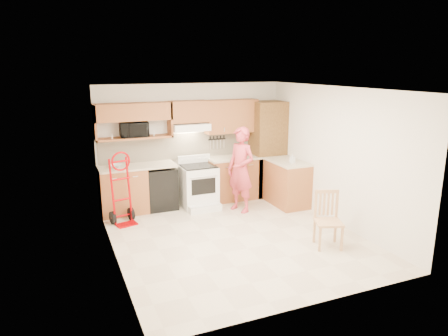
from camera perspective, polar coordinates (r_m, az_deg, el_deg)
floor at (r=7.15m, az=1.57°, el=-9.56°), size 4.00×4.50×0.02m
ceiling at (r=6.57m, az=1.71°, el=11.03°), size 4.00×4.50×0.02m
wall_back at (r=8.81m, az=-4.42°, el=3.50°), size 4.00×0.02×2.50m
wall_front at (r=4.86m, az=12.69°, el=-5.54°), size 4.00×0.02×2.50m
wall_left at (r=6.22m, az=-15.49°, el=-1.41°), size 0.02×4.50×2.50m
wall_right at (r=7.78m, az=15.27°, el=1.63°), size 0.02×4.50×2.50m
backsplash at (r=8.80m, az=-4.36°, el=3.15°), size 3.92×0.03×0.55m
lower_cab_left at (r=8.36m, az=-13.78°, el=-3.10°), size 0.90×0.60×0.90m
dishwasher at (r=8.50m, az=-8.78°, el=-2.74°), size 0.60×0.60×0.85m
lower_cab_right at (r=9.00m, az=1.32°, el=-1.47°), size 1.14×0.60×0.90m
countertop_left at (r=8.28m, az=-11.93°, el=0.22°), size 1.50×0.63×0.04m
countertop_right at (r=8.89m, az=1.34°, el=1.45°), size 1.14×0.63×0.04m
cab_return_right at (r=8.71m, az=8.71°, el=-2.16°), size 0.60×1.00×0.90m
countertop_return at (r=8.60m, az=8.82°, el=0.86°), size 0.63×1.00×0.04m
pantry_tall at (r=9.22m, az=6.01°, el=2.66°), size 0.70×0.60×2.10m
upper_cab_left at (r=8.24m, az=-12.48°, el=7.61°), size 1.50×0.33×0.34m
upper_shelf_mw at (r=8.31m, az=-12.30°, el=4.11°), size 1.50×0.33×0.04m
upper_cab_center at (r=8.51m, az=-4.91°, el=7.81°), size 0.76×0.33×0.44m
upper_cab_right at (r=8.86m, az=1.01°, el=7.19°), size 1.14×0.33×0.70m
range_hood at (r=8.49m, az=-4.73°, el=5.69°), size 0.76×0.46×0.14m
knife_strip at (r=8.95m, az=-0.96°, el=3.63°), size 0.40×0.05×0.29m
microwave at (r=8.28m, az=-12.38°, el=5.26°), size 0.54×0.37×0.30m
range at (r=8.43m, az=-3.40°, el=-2.09°), size 0.70×0.92×1.03m
person at (r=8.13m, az=2.34°, el=-0.25°), size 0.62×0.73×1.70m
hand_truck at (r=7.73m, az=-13.87°, el=-3.23°), size 0.57×0.54×1.23m
dining_chair at (r=6.82m, az=14.30°, el=-7.03°), size 0.53×0.56×0.90m
soap_bottle at (r=8.42m, az=9.47°, el=1.36°), size 0.09×0.09×0.19m
bowl at (r=8.21m, az=-14.80°, el=0.29°), size 0.31×0.31×0.06m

